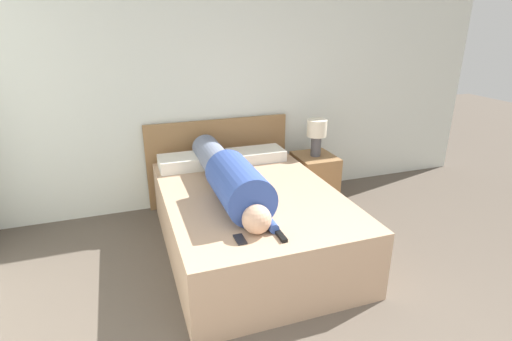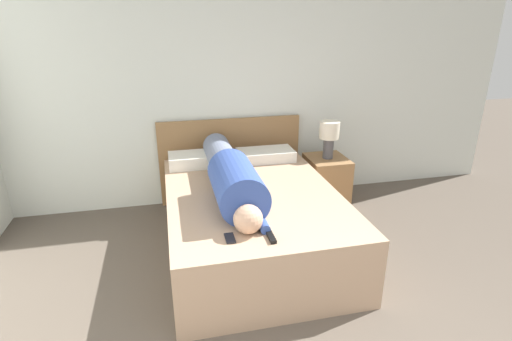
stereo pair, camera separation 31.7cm
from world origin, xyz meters
The scene contains 10 objects.
wall_back centered at (0.00, 3.67, 1.30)m, with size 6.13×0.06×2.60m.
bed centered at (-0.17, 2.51, 0.28)m, with size 1.43×1.99×0.56m.
headboard centered at (-0.17, 3.60, 0.47)m, with size 1.55×0.04×0.94m.
nightstand centered at (0.82, 3.24, 0.27)m, with size 0.41×0.47×0.54m.
table_lamp centered at (0.82, 3.24, 0.80)m, with size 0.21×0.21×0.40m.
person_lying centered at (-0.35, 2.52, 0.72)m, with size 0.37×1.72×0.37m.
pillow_near_headboard centered at (-0.54, 3.27, 0.62)m, with size 0.61×0.32×0.12m.
pillow_second centered at (0.14, 3.27, 0.61)m, with size 0.58×0.32×0.11m.
tv_remote centered at (-0.22, 1.72, 0.57)m, with size 0.04×0.15×0.02m.
cell_phone centered at (-0.49, 1.78, 0.56)m, with size 0.06×0.13×0.01m.
Camera 2 is at (-0.85, -0.53, 1.94)m, focal length 28.00 mm.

